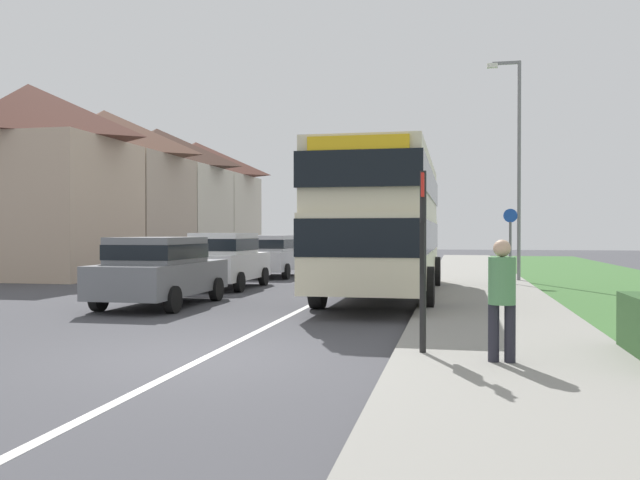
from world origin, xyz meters
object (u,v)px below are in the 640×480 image
double_decker_bus (385,218)px  bus_stop_sign (423,249)px  street_lamp_mid (516,156)px  parked_car_grey (160,268)px  pedestrian_at_stop (502,294)px  parked_car_silver (272,254)px  parked_car_white (226,258)px  cycle_route_sign (510,243)px

double_decker_bus → bus_stop_sign: bearing=-80.5°
double_decker_bus → street_lamp_mid: size_ratio=1.32×
double_decker_bus → parked_car_grey: bearing=-149.0°
double_decker_bus → parked_car_grey: size_ratio=2.35×
pedestrian_at_stop → bus_stop_sign: bus_stop_sign is taller
parked_car_grey → pedestrian_at_stop: size_ratio=2.57×
bus_stop_sign → street_lamp_mid: street_lamp_mid is taller
parked_car_silver → street_lamp_mid: 9.85m
double_decker_bus → parked_car_white: (-5.21, 1.99, -1.19)m
parked_car_white → pedestrian_at_stop: (7.65, -11.01, 0.03)m
double_decker_bus → bus_stop_sign: double_decker_bus is taller
parked_car_white → cycle_route_sign: size_ratio=1.61×
double_decker_bus → parked_car_white: 5.71m
double_decker_bus → street_lamp_mid: bearing=56.4°
street_lamp_mid → parked_car_silver: bearing=170.7°
street_lamp_mid → double_decker_bus: bearing=-123.6°
cycle_route_sign → pedestrian_at_stop: bearing=-94.9°
parked_car_silver → pedestrian_at_stop: 18.06m
double_decker_bus → street_lamp_mid: (3.89, 5.86, 2.23)m
parked_car_silver → parked_car_grey: bearing=-89.1°
pedestrian_at_stop → cycle_route_sign: (1.15, 13.29, 0.45)m
parked_car_grey → pedestrian_at_stop: 9.58m
parked_car_grey → pedestrian_at_stop: (7.48, -5.98, 0.07)m
parked_car_grey → parked_car_white: parked_car_white is taller
parked_car_silver → pedestrian_at_stop: pedestrian_at_stop is taller
parked_car_silver → cycle_route_sign: size_ratio=1.60×
bus_stop_sign → parked_car_silver: bearing=112.7°
parked_car_grey → parked_car_white: bearing=91.9°
parked_car_white → bus_stop_sign: bus_stop_sign is taller
pedestrian_at_stop → street_lamp_mid: 15.33m
double_decker_bus → parked_car_silver: (-5.21, 7.34, -1.24)m
pedestrian_at_stop → parked_car_white: bearing=124.8°
parked_car_silver → bus_stop_sign: bus_stop_sign is taller
parked_car_silver → bus_stop_sign: bearing=-67.3°
parked_car_grey → parked_car_silver: (-0.17, 10.38, -0.00)m
bus_stop_sign → cycle_route_sign: 13.00m
pedestrian_at_stop → parked_car_grey: bearing=141.4°
cycle_route_sign → parked_car_grey: bearing=-139.7°
parked_car_silver → cycle_route_sign: 9.33m
street_lamp_mid → parked_car_white: bearing=-157.0°
parked_car_grey → pedestrian_at_stop: pedestrian_at_stop is taller
double_decker_bus → parked_car_grey: 6.01m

